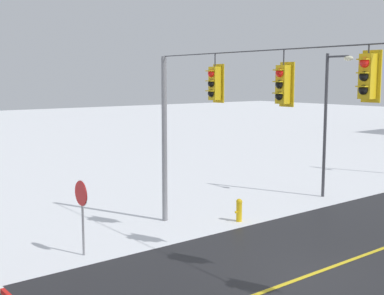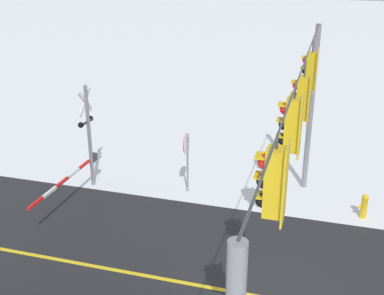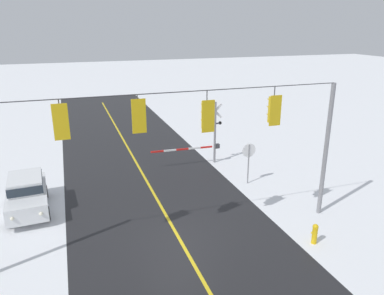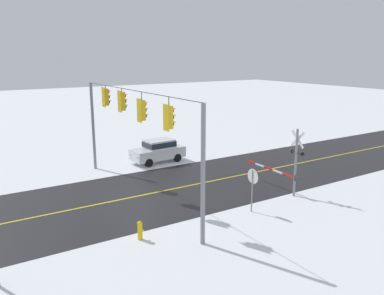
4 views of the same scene
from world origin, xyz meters
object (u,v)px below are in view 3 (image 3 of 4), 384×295
Objects in this scene: railroad_crossing at (209,134)px; stop_sign at (249,155)px; fire_hydrant at (315,233)px; parked_car_white at (27,193)px.

stop_sign is at bearing 104.05° from railroad_crossing.
stop_sign is at bearing -91.86° from fire_hydrant.
railroad_crossing is (0.92, -3.70, 0.24)m from stop_sign.
railroad_crossing is 11.10m from parked_car_white.
stop_sign is 11.54m from parked_car_white.
railroad_crossing is at bearing -85.92° from fire_hydrant.
railroad_crossing is 5.33× the size of fire_hydrant.
railroad_crossing is 1.10× the size of parked_car_white.
parked_car_white is at bearing 16.88° from railroad_crossing.
fire_hydrant is at bearing 88.14° from stop_sign.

